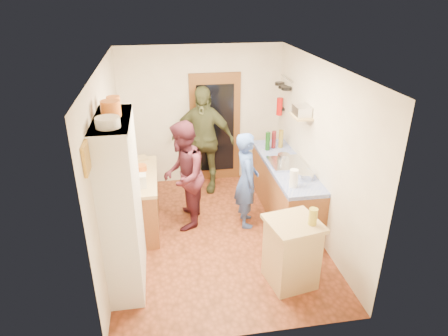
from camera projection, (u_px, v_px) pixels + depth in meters
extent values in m
cube|color=brown|center=(218.00, 234.00, 6.23)|extent=(3.00, 4.00, 0.02)
cube|color=silver|center=(217.00, 64.00, 5.13)|extent=(3.00, 4.00, 0.02)
cube|color=silver|center=(202.00, 116.00, 7.48)|extent=(3.00, 0.02, 2.60)
cube|color=silver|center=(248.00, 238.00, 3.88)|extent=(3.00, 0.02, 2.60)
cube|color=silver|center=(108.00, 164.00, 5.45)|extent=(0.02, 4.00, 2.60)
cube|color=silver|center=(318.00, 151.00, 5.90)|extent=(0.02, 4.00, 2.60)
cube|color=brown|center=(215.00, 128.00, 7.58)|extent=(0.95, 0.06, 2.10)
cube|color=black|center=(216.00, 129.00, 7.55)|extent=(0.70, 0.02, 1.70)
cube|color=white|center=(122.00, 205.00, 4.85)|extent=(0.40, 1.20, 2.20)
cube|color=white|center=(111.00, 120.00, 4.40)|extent=(0.40, 1.14, 0.04)
cylinder|color=white|center=(108.00, 122.00, 4.09)|extent=(0.26, 0.26, 0.11)
cylinder|color=orange|center=(111.00, 108.00, 4.42)|extent=(0.22, 0.22, 0.18)
cylinder|color=orange|center=(113.00, 102.00, 4.72)|extent=(0.16, 0.16, 0.14)
cube|color=brown|center=(138.00, 202.00, 6.27)|extent=(0.60, 1.40, 0.85)
cube|color=tan|center=(136.00, 177.00, 6.08)|extent=(0.64, 1.44, 0.05)
cube|color=white|center=(137.00, 181.00, 5.67)|extent=(0.26, 0.18, 0.19)
cylinder|color=white|center=(131.00, 174.00, 5.87)|extent=(0.21, 0.21, 0.20)
cylinder|color=orange|center=(141.00, 168.00, 6.21)|extent=(0.24, 0.24, 0.08)
cube|color=tan|center=(138.00, 159.00, 6.62)|extent=(0.35, 0.29, 0.02)
cube|color=brown|center=(284.00, 189.00, 6.67)|extent=(0.60, 2.20, 0.84)
cube|color=#1028B0|center=(286.00, 165.00, 6.48)|extent=(0.62, 2.22, 0.06)
cube|color=silver|center=(287.00, 163.00, 6.43)|extent=(0.55, 0.58, 0.04)
cylinder|color=silver|center=(283.00, 158.00, 6.43)|extent=(0.19, 0.19, 0.12)
cylinder|color=#143F14|center=(268.00, 141.00, 6.93)|extent=(0.08, 0.08, 0.33)
cylinder|color=#591419|center=(274.00, 140.00, 7.02)|extent=(0.10, 0.10, 0.31)
cylinder|color=olive|center=(281.00, 139.00, 7.04)|extent=(0.09, 0.09, 0.32)
cylinder|color=white|center=(294.00, 178.00, 5.67)|extent=(0.15, 0.15, 0.27)
cylinder|color=silver|center=(304.00, 175.00, 5.95)|extent=(0.31, 0.31, 0.10)
cube|color=tan|center=(291.00, 254.00, 5.06)|extent=(0.64, 0.64, 0.86)
cube|color=tan|center=(294.00, 224.00, 4.87)|extent=(0.72, 0.72, 0.05)
cube|color=white|center=(288.00, 222.00, 4.89)|extent=(0.40, 0.34, 0.02)
cylinder|color=#AD9E2D|center=(313.00, 217.00, 4.77)|extent=(0.12, 0.12, 0.21)
cylinder|color=silver|center=(287.00, 78.00, 6.95)|extent=(0.02, 0.65, 0.02)
cylinder|color=black|center=(286.00, 88.00, 6.83)|extent=(0.18, 0.18, 0.05)
cylinder|color=black|center=(283.00, 87.00, 7.02)|extent=(0.16, 0.16, 0.05)
cylinder|color=black|center=(280.00, 84.00, 7.20)|extent=(0.17, 0.17, 0.05)
cube|color=tan|center=(301.00, 116.00, 6.12)|extent=(0.26, 0.42, 0.03)
cube|color=silver|center=(302.00, 111.00, 6.08)|extent=(0.22, 0.30, 0.15)
cube|color=black|center=(283.00, 109.00, 7.36)|extent=(0.06, 0.10, 0.04)
cylinder|color=red|center=(280.00, 107.00, 7.33)|extent=(0.11, 0.11, 0.32)
cube|color=gold|center=(86.00, 158.00, 3.76)|extent=(0.03, 0.25, 0.30)
imported|color=#3552A3|center=(249.00, 181.00, 6.18)|extent=(0.40, 0.58, 1.55)
imported|color=#421824|center=(186.00, 175.00, 6.17)|extent=(0.80, 0.94, 1.72)
imported|color=#393C23|center=(204.00, 140.00, 7.21)|extent=(1.25, 0.84, 1.97)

